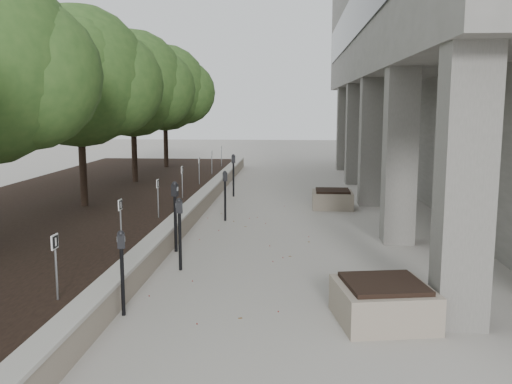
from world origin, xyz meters
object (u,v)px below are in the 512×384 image
(crabapple_tree_3, at_px, (80,107))
(planter_front, at_px, (383,302))
(parking_meter_5, at_px, (233,175))
(crabapple_tree_4, at_px, (133,106))
(crabapple_tree_5, at_px, (165,106))
(parking_meter_3, at_px, (175,217))
(parking_meter_4, at_px, (225,196))
(parking_meter_1, at_px, (122,273))
(planter_back, at_px, (332,199))
(parking_meter_2, at_px, (180,234))

(crabapple_tree_3, relative_size, planter_front, 4.12)
(parking_meter_5, bearing_deg, crabapple_tree_4, 154.72)
(crabapple_tree_5, bearing_deg, parking_meter_3, -76.20)
(crabapple_tree_3, xyz_separation_m, parking_meter_4, (3.91, 0.15, -2.42))
(parking_meter_3, bearing_deg, parking_meter_5, 103.26)
(parking_meter_4, bearing_deg, crabapple_tree_4, 109.13)
(crabapple_tree_3, bearing_deg, parking_meter_4, 2.15)
(crabapple_tree_4, xyz_separation_m, parking_meter_5, (3.68, -0.69, -2.38))
(parking_meter_1, xyz_separation_m, planter_back, (3.73, 9.35, -0.37))
(parking_meter_1, distance_m, planter_back, 10.07)
(parking_meter_2, bearing_deg, parking_meter_5, 83.00)
(crabapple_tree_4, xyz_separation_m, parking_meter_1, (3.25, -12.01, -2.46))
(parking_meter_4, bearing_deg, parking_meter_3, -120.79)
(crabapple_tree_4, bearing_deg, planter_front, -59.27)
(crabapple_tree_5, height_order, planter_front, crabapple_tree_5)
(parking_meter_3, bearing_deg, planter_back, 72.65)
(crabapple_tree_3, relative_size, planter_back, 4.44)
(parking_meter_1, bearing_deg, planter_front, -16.54)
(crabapple_tree_4, height_order, parking_meter_1, crabapple_tree_4)
(crabapple_tree_3, distance_m, parking_meter_2, 6.34)
(parking_meter_3, xyz_separation_m, parking_meter_5, (0.43, 7.54, -0.03))
(parking_meter_2, relative_size, parking_meter_5, 0.95)
(parking_meter_2, bearing_deg, crabapple_tree_3, 121.58)
(parking_meter_5, bearing_deg, parking_meter_2, -105.01)
(crabapple_tree_5, height_order, parking_meter_3, crabapple_tree_5)
(crabapple_tree_3, xyz_separation_m, parking_meter_2, (3.63, -4.61, -2.41))
(crabapple_tree_3, bearing_deg, planter_front, -44.46)
(planter_back, bearing_deg, planter_front, -89.08)
(crabapple_tree_4, height_order, planter_front, crabapple_tree_4)
(crabapple_tree_4, relative_size, parking_meter_5, 3.66)
(crabapple_tree_5, relative_size, parking_meter_5, 3.66)
(crabapple_tree_5, xyz_separation_m, parking_meter_5, (3.68, -5.69, -2.38))
(parking_meter_1, distance_m, planter_front, 3.90)
(crabapple_tree_3, xyz_separation_m, parking_meter_5, (3.68, 4.31, -2.38))
(planter_front, bearing_deg, crabapple_tree_4, 120.73)
(parking_meter_3, height_order, planter_front, parking_meter_3)
(parking_meter_3, bearing_deg, crabapple_tree_3, 151.72)
(parking_meter_3, bearing_deg, crabapple_tree_4, 128.09)
(parking_meter_2, distance_m, parking_meter_4, 4.76)
(parking_meter_2, relative_size, planter_back, 1.16)
(crabapple_tree_4, height_order, crabapple_tree_5, same)
(parking_meter_3, bearing_deg, parking_meter_4, 95.47)
(parking_meter_2, relative_size, parking_meter_3, 0.92)
(crabapple_tree_4, height_order, parking_meter_3, crabapple_tree_4)
(parking_meter_2, height_order, planter_front, parking_meter_2)
(parking_meter_4, xyz_separation_m, parking_meter_5, (-0.23, 4.16, 0.05))
(parking_meter_1, bearing_deg, parking_meter_2, 64.27)
(parking_meter_4, bearing_deg, parking_meter_5, 73.42)
(parking_meter_3, height_order, planter_back, parking_meter_3)
(parking_meter_3, bearing_deg, crabapple_tree_5, 120.34)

